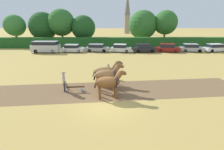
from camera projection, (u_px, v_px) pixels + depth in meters
ground_plane at (106, 102)px, 13.01m from camera, size 240.00×240.00×0.00m
plowed_furrow_strip at (45, 93)px, 14.64m from camera, size 34.69×7.65×0.01m
hedgerow at (109, 43)px, 38.19m from camera, size 60.51×1.78×2.20m
tree_far_left at (15, 26)px, 40.60m from camera, size 4.90×4.90×7.05m
tree_left at (43, 26)px, 41.75m from camera, size 6.62×6.62×7.69m
tree_center_left at (61, 23)px, 40.82m from camera, size 6.18×6.18×8.34m
tree_center at (83, 28)px, 41.09m from camera, size 5.65×5.65×6.92m
tree_center_right at (143, 25)px, 42.40m from camera, size 6.91×6.91×8.14m
tree_right at (165, 23)px, 41.67m from camera, size 5.68×5.68×8.07m
church_spire at (127, 12)px, 75.74m from camera, size 2.65×2.65×17.23m
draft_horse_lead_left at (109, 82)px, 13.38m from camera, size 2.58×1.10×2.29m
draft_horse_lead_right at (107, 75)px, 14.73m from camera, size 2.67×1.14×2.44m
draft_horse_trail_left at (106, 72)px, 16.16m from camera, size 2.92×1.16×2.36m
plow at (77, 88)px, 14.80m from camera, size 1.78×0.50×1.13m
farmer_at_plow at (64, 80)px, 14.67m from camera, size 0.44×0.66×1.75m
farmer_beside_team at (108, 70)px, 18.31m from camera, size 0.37×0.58×1.53m
parked_van at (46, 47)px, 32.40m from camera, size 5.08×2.17×2.11m
parked_car_left at (73, 48)px, 33.09m from camera, size 4.20×2.10×1.43m
parked_car_center_left at (97, 48)px, 33.38m from camera, size 4.63×2.19×1.47m
parked_car_center at (121, 48)px, 33.01m from camera, size 4.10×2.47×1.50m
parked_car_center_right at (144, 48)px, 32.89m from camera, size 4.30×2.14×1.58m
parked_car_right at (168, 48)px, 33.17m from camera, size 4.57×2.44×1.56m
parked_car_far_right at (191, 48)px, 33.39m from camera, size 4.33×2.38×1.50m
parked_car_end_right at (215, 48)px, 33.38m from camera, size 4.72×2.49×1.51m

